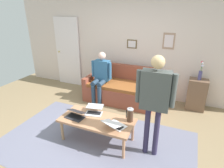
# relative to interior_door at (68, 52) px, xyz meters

# --- Properties ---
(ground_plane) EXTENTS (7.68, 7.68, 0.00)m
(ground_plane) POSITION_rel_interior_door_xyz_m (-2.00, 2.11, -1.02)
(ground_plane) COLOR #8D7655
(area_rug) EXTENTS (3.44, 2.09, 0.01)m
(area_rug) POSITION_rel_interior_door_xyz_m (-2.11, 2.29, -1.02)
(area_rug) COLOR slate
(area_rug) RESTS_ON ground_plane
(back_wall) EXTENTS (7.04, 0.11, 2.70)m
(back_wall) POSITION_rel_interior_door_xyz_m (-2.00, -0.09, 0.33)
(back_wall) COLOR beige
(back_wall) RESTS_ON ground_plane
(interior_door) EXTENTS (0.82, 0.09, 2.05)m
(interior_door) POSITION_rel_interior_door_xyz_m (0.00, 0.00, 0.00)
(interior_door) COLOR white
(interior_door) RESTS_ON ground_plane
(couch) EXTENTS (1.80, 0.88, 0.88)m
(couch) POSITION_rel_interior_door_xyz_m (-1.93, 0.47, -0.72)
(couch) COLOR brown
(couch) RESTS_ON ground_plane
(coffee_table) EXTENTS (1.33, 0.62, 0.45)m
(coffee_table) POSITION_rel_interior_door_xyz_m (-2.11, 2.19, -0.62)
(coffee_table) COLOR #B27C57
(coffee_table) RESTS_ON ground_plane
(laptop_left) EXTENTS (0.41, 0.42, 0.13)m
(laptop_left) POSITION_rel_interior_door_xyz_m (-2.49, 2.28, -0.54)
(laptop_left) COLOR silver
(laptop_left) RESTS_ON coffee_table
(laptop_center) EXTENTS (0.36, 0.29, 0.14)m
(laptop_center) POSITION_rel_interior_door_xyz_m (-1.72, 2.28, -0.54)
(laptop_center) COLOR #28282D
(laptop_center) RESTS_ON coffee_table
(laptop_right) EXTENTS (0.37, 0.36, 0.11)m
(laptop_right) POSITION_rel_interior_door_xyz_m (-1.96, 2.02, -0.54)
(laptop_right) COLOR silver
(laptop_right) RESTS_ON coffee_table
(french_press) EXTENTS (0.13, 0.11, 0.27)m
(french_press) POSITION_rel_interior_door_xyz_m (-2.67, 2.01, -0.46)
(french_press) COLOR #4C3323
(french_press) RESTS_ON coffee_table
(side_shelf) EXTENTS (0.42, 0.32, 0.76)m
(side_shelf) POSITION_rel_interior_door_xyz_m (-3.74, 0.23, -0.65)
(side_shelf) COLOR brown
(side_shelf) RESTS_ON ground_plane
(flower_vase) EXTENTS (0.08, 0.11, 0.43)m
(flower_vase) POSITION_rel_interior_door_xyz_m (-3.74, 0.23, -0.10)
(flower_vase) COLOR #49467F
(flower_vase) RESTS_ON side_shelf
(person_standing) EXTENTS (0.59, 0.21, 1.69)m
(person_standing) POSITION_rel_interior_door_xyz_m (-3.08, 2.15, 0.06)
(person_standing) COLOR #302A47
(person_standing) RESTS_ON ground_plane
(person_seated) EXTENTS (0.55, 0.51, 1.28)m
(person_seated) POSITION_rel_interior_door_xyz_m (-1.46, 0.70, -0.30)
(person_seated) COLOR #283D51
(person_seated) RESTS_ON ground_plane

